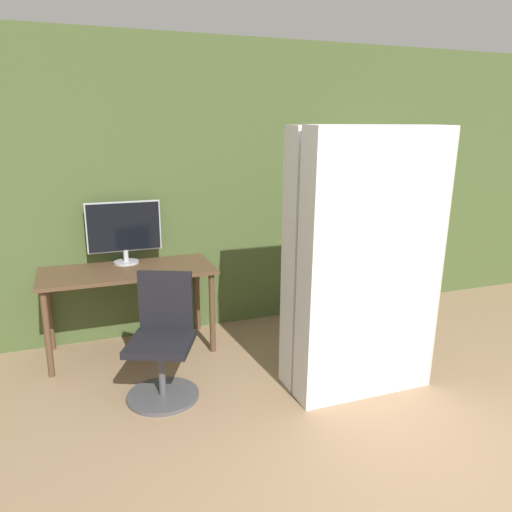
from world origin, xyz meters
TOP-DOWN VIEW (x-y plane):
  - wall_back at (0.00, 3.16)m, footprint 8.00×0.06m
  - desk at (-1.40, 2.80)m, footprint 1.44×0.66m
  - monitor at (-1.39, 3.00)m, footprint 0.63×0.22m
  - office_chair at (-1.27, 1.95)m, footprint 0.58×0.58m
  - bookshelf at (0.92, 3.01)m, footprint 0.77×0.32m
  - mattress_near at (0.12, 1.46)m, footprint 1.04×0.29m
  - mattress_far at (0.12, 1.72)m, footprint 1.04×0.28m

SIDE VIEW (x-z plane):
  - office_chair at x=-1.27m, z-range -0.09..0.81m
  - desk at x=-1.40m, z-range 0.28..1.02m
  - bookshelf at x=0.92m, z-range -0.01..1.69m
  - mattress_far at x=0.12m, z-range 0.00..1.93m
  - mattress_near at x=0.12m, z-range 0.00..1.93m
  - monitor at x=-1.39m, z-range 0.77..1.32m
  - wall_back at x=0.00m, z-range 0.00..2.70m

